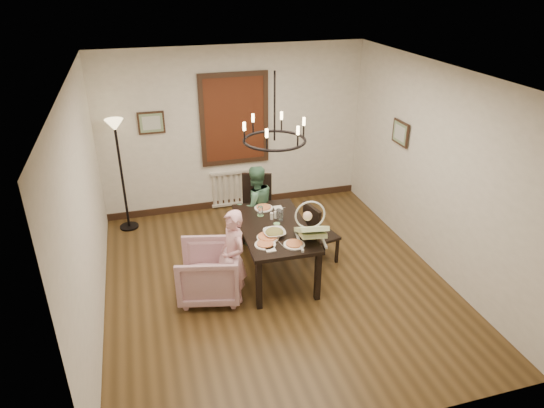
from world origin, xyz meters
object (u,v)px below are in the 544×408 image
dining_table (274,232)px  drinking_glass (280,216)px  armchair (209,272)px  elderly_woman (234,264)px  chair_far (256,209)px  seated_man (255,213)px  chair_right (322,232)px  baby_bouncer (311,228)px  floor_lamp (122,177)px

dining_table → drinking_glass: (0.12, 0.12, 0.16)m
dining_table → drinking_glass: bearing=46.1°
dining_table → armchair: (-0.96, -0.28, -0.30)m
elderly_woman → drinking_glass: 1.00m
chair_far → seated_man: seated_man is taller
chair_right → baby_bouncer: 0.87m
baby_bouncer → chair_right: bearing=65.2°
chair_far → armchair: (-0.95, -1.27, -0.16)m
chair_right → floor_lamp: bearing=43.6°
dining_table → seated_man: size_ratio=1.51×
armchair → seated_man: 1.46m
baby_bouncer → drinking_glass: size_ratio=3.62×
drinking_glass → floor_lamp: (-2.07, 1.80, 0.08)m
floor_lamp → drinking_glass: bearing=-41.1°
drinking_glass → baby_bouncer: bearing=-70.4°
armchair → floor_lamp: 2.47m
chair_far → armchair: size_ratio=1.32×
elderly_woman → drinking_glass: size_ratio=6.70×
baby_bouncer → floor_lamp: floor_lamp is taller
seated_man → drinking_glass: size_ratio=6.84×
elderly_woman → seated_man: (0.61, 1.29, 0.01)m
chair_right → seated_man: 1.08m
chair_right → floor_lamp: size_ratio=0.51×
floor_lamp → dining_table: bearing=-44.7°
dining_table → armchair: dining_table is taller
armchair → elderly_woman: size_ratio=0.76×
elderly_woman → seated_man: bearing=138.2°
elderly_woman → floor_lamp: (-1.29, 2.36, 0.38)m
baby_bouncer → elderly_woman: bearing=-174.4°
armchair → elderly_woman: 0.38m
chair_right → drinking_glass: 0.72m
chair_right → floor_lamp: 3.27m
armchair → floor_lamp: bearing=-142.5°
chair_far → elderly_woman: size_ratio=1.00×
floor_lamp → armchair: bearing=-65.8°
seated_man → dining_table: bearing=82.4°
chair_right → elderly_woman: size_ratio=0.89×
chair_far → seated_man: bearing=-88.7°
chair_far → chair_right: size_ratio=1.13×
chair_far → drinking_glass: (0.13, -0.87, 0.30)m
seated_man → baby_bouncer: (0.39, -1.35, 0.39)m
seated_man → floor_lamp: bearing=-40.5°
dining_table → armchair: 1.04m
seated_man → baby_bouncer: size_ratio=1.89×
armchair → elderly_woman: bearing=75.0°
armchair → chair_far: bearing=156.5°
drinking_glass → chair_right: bearing=0.2°
elderly_woman → floor_lamp: floor_lamp is taller
chair_far → floor_lamp: bearing=173.7°
chair_far → chair_right: bearing=-29.8°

